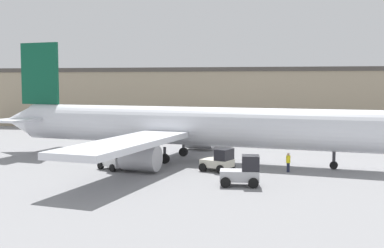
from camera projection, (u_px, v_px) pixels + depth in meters
name	position (u px, v px, depth m)	size (l,w,h in m)	color
ground_plane	(192.00, 161.00, 46.88)	(400.00, 400.00, 0.00)	gray
terminal_building	(242.00, 97.00, 86.17)	(86.59, 16.25, 10.21)	gray
airplane	(182.00, 126.00, 46.98)	(43.89, 36.03, 11.92)	silver
ground_crew_worker	(288.00, 162.00, 40.79)	(0.36, 0.36, 1.64)	#1E2338
baggage_tug	(243.00, 172.00, 35.25)	(2.94, 1.98, 2.26)	#B2B2B7
belt_loader_truck	(116.00, 157.00, 41.99)	(3.19, 3.11, 2.37)	silver
pushback_tug	(219.00, 161.00, 41.22)	(3.08, 2.94, 1.96)	beige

